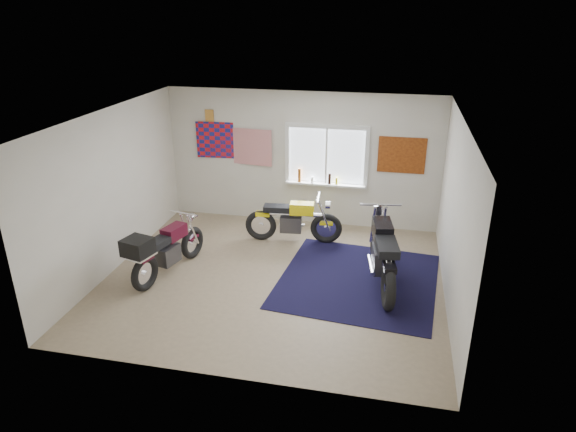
% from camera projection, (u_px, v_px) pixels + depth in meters
% --- Properties ---
extents(ground, '(5.50, 5.50, 0.00)m').
position_uv_depth(ground, '(273.00, 278.00, 8.55)').
color(ground, '#9E896B').
rests_on(ground, ground).
extents(room_shell, '(5.50, 5.50, 5.50)m').
position_uv_depth(room_shell, '(272.00, 185.00, 7.92)').
color(room_shell, white).
rests_on(room_shell, ground).
extents(navy_rug, '(2.73, 2.82, 0.01)m').
position_uv_depth(navy_rug, '(358.00, 280.00, 8.48)').
color(navy_rug, black).
rests_on(navy_rug, ground).
extents(window_assembly, '(1.66, 0.17, 1.26)m').
position_uv_depth(window_assembly, '(326.00, 160.00, 10.16)').
color(window_assembly, white).
rests_on(window_assembly, room_shell).
extents(oil_bottles, '(0.81, 0.07, 0.28)m').
position_uv_depth(oil_bottles, '(314.00, 178.00, 10.27)').
color(oil_bottles, '#9A4F16').
rests_on(oil_bottles, window_assembly).
extents(flag_display, '(1.60, 0.10, 1.17)m').
position_uv_depth(flag_display, '(209.00, 115.00, 10.33)').
color(flag_display, red).
rests_on(flag_display, room_shell).
extents(triumph_poster, '(0.90, 0.03, 0.70)m').
position_uv_depth(triumph_poster, '(402.00, 155.00, 9.82)').
color(triumph_poster, '#A54C14').
rests_on(triumph_poster, room_shell).
extents(yellow_triumph, '(1.86, 0.56, 0.94)m').
position_uv_depth(yellow_triumph, '(293.00, 221.00, 9.74)').
color(yellow_triumph, black).
rests_on(yellow_triumph, ground).
extents(black_chrome_bike, '(0.71, 2.26, 1.16)m').
position_uv_depth(black_chrome_bike, '(382.00, 254.00, 8.24)').
color(black_chrome_bike, black).
rests_on(black_chrome_bike, navy_rug).
extents(maroon_tourer, '(0.81, 1.84, 0.94)m').
position_uv_depth(maroon_tourer, '(163.00, 250.00, 8.43)').
color(maroon_tourer, black).
rests_on(maroon_tourer, ground).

